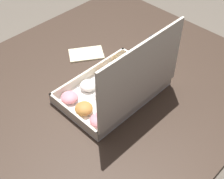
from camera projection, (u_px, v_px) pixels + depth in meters
dining_table at (90, 110)px, 1.15m from camera, size 1.27×0.97×0.72m
donut_box at (117, 87)px, 1.03m from camera, size 0.36×0.24×0.28m
coffee_mug at (157, 49)px, 1.19m from camera, size 0.07×0.07×0.10m
paper_napkin at (86, 54)px, 1.25m from camera, size 0.16×0.14×0.01m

